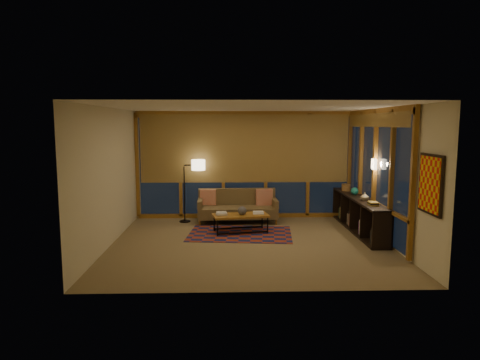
{
  "coord_description": "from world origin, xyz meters",
  "views": [
    {
      "loc": [
        -0.45,
        -8.32,
        2.37
      ],
      "look_at": [
        -0.17,
        0.68,
        1.2
      ],
      "focal_mm": 32.0,
      "sensor_mm": 36.0,
      "label": 1
    }
  ],
  "objects_px": {
    "floor_lamp": "(184,191)",
    "bookshelf": "(358,214)",
    "sofa": "(238,206)",
    "coffee_table": "(241,223)"
  },
  "relations": [
    {
      "from": "sofa",
      "to": "bookshelf",
      "type": "xyz_separation_m",
      "value": [
        2.68,
        -0.93,
        -0.01
      ]
    },
    {
      "from": "coffee_table",
      "to": "bookshelf",
      "type": "relative_size",
      "value": 0.4
    },
    {
      "from": "bookshelf",
      "to": "floor_lamp",
      "type": "bearing_deg",
      "value": 165.47
    },
    {
      "from": "floor_lamp",
      "to": "bookshelf",
      "type": "distance_m",
      "value": 4.12
    },
    {
      "from": "floor_lamp",
      "to": "sofa",
      "type": "bearing_deg",
      "value": -19.21
    },
    {
      "from": "floor_lamp",
      "to": "bookshelf",
      "type": "bearing_deg",
      "value": -29.25
    },
    {
      "from": "sofa",
      "to": "coffee_table",
      "type": "xyz_separation_m",
      "value": [
        0.04,
        -0.99,
        -0.19
      ]
    },
    {
      "from": "coffee_table",
      "to": "floor_lamp",
      "type": "relative_size",
      "value": 0.79
    },
    {
      "from": "bookshelf",
      "to": "sofa",
      "type": "bearing_deg",
      "value": 160.9
    },
    {
      "from": "sofa",
      "to": "floor_lamp",
      "type": "height_order",
      "value": "floor_lamp"
    }
  ]
}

